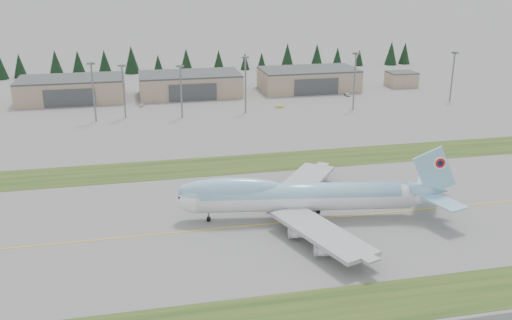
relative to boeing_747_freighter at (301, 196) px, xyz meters
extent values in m
plane|color=slate|center=(2.94, -1.29, -6.10)|extent=(7000.00, 7000.00, 0.00)
cube|color=#243E16|center=(2.94, -39.29, -6.10)|extent=(400.00, 14.00, 0.08)
cube|color=#243E16|center=(2.94, 43.71, -6.10)|extent=(400.00, 18.00, 0.08)
cube|color=yellow|center=(2.94, -1.29, -6.10)|extent=(400.00, 0.40, 0.02)
cylinder|color=silver|center=(0.69, -0.11, -0.60)|extent=(53.42, 14.35, 6.16)
cylinder|color=#86BEDC|center=(-0.25, 0.04, 0.54)|extent=(49.60, 13.29, 5.69)
ellipsoid|color=silver|center=(-25.54, 4.02, -0.60)|extent=(10.70, 7.62, 6.16)
ellipsoid|color=#86BEDC|center=(-25.54, 4.02, 0.54)|extent=(8.96, 6.45, 5.23)
ellipsoid|color=#86BEDC|center=(-17.11, 2.69, 2.34)|extent=(26.67, 9.24, 5.69)
cube|color=#0C1433|center=(-28.82, 4.54, 0.64)|extent=(2.39, 2.75, 1.23)
cone|color=silver|center=(31.61, -4.98, -0.60)|extent=(12.18, 7.74, 6.04)
cone|color=#86BEDC|center=(31.61, -4.98, 0.54)|extent=(11.16, 7.06, 5.50)
cube|color=#86BEDC|center=(32.54, -5.12, 5.85)|extent=(11.43, 2.35, 13.09)
cylinder|color=silver|center=(33.73, -4.93, 8.13)|extent=(3.40, 0.72, 3.41)
cylinder|color=red|center=(33.74, -4.83, 8.13)|extent=(2.47, 0.57, 2.47)
cylinder|color=#0C1433|center=(33.76, -4.74, 8.13)|extent=(1.43, 0.41, 1.42)
cube|color=#86BEDC|center=(34.37, 0.35, -0.03)|extent=(10.55, 11.83, 0.44)
cube|color=#86BEDC|center=(32.60, -10.89, -0.03)|extent=(8.35, 11.60, 0.44)
cube|color=#9DA1A5|center=(5.00, 15.05, -2.30)|extent=(24.30, 28.15, 0.95)
cube|color=#9DA1A5|center=(0.13, -15.86, -2.30)|extent=(17.80, 29.83, 0.95)
cylinder|color=silver|center=(0.10, 11.99, -4.11)|extent=(5.24, 3.11, 2.37)
cylinder|color=silver|center=(6.06, 19.98, -4.11)|extent=(5.24, 3.11, 2.37)
cylinder|color=silver|center=(-3.59, -11.44, -4.11)|extent=(5.24, 3.11, 2.37)
cylinder|color=silver|center=(-0.37, -20.87, -4.11)|extent=(5.24, 3.11, 2.37)
cylinder|color=slate|center=(-22.73, 3.58, -4.96)|extent=(0.48, 0.48, 2.28)
cylinder|color=slate|center=(-0.27, 2.92, -4.87)|extent=(0.61, 0.61, 2.47)
cylinder|color=slate|center=(-1.16, -2.70, -4.87)|extent=(0.61, 0.61, 2.47)
cylinder|color=slate|center=(4.41, 2.19, -4.87)|extent=(0.61, 0.61, 2.47)
cylinder|color=slate|center=(3.53, -3.44, -4.87)|extent=(0.61, 0.61, 2.47)
cylinder|color=black|center=(-22.79, 3.20, -5.58)|extent=(1.08, 0.49, 1.04)
cylinder|color=black|center=(-22.67, 3.95, -5.58)|extent=(1.08, 0.49, 1.04)
cylinder|color=black|center=(-0.27, 2.92, -5.53)|extent=(1.20, 0.65, 1.14)
cylinder|color=black|center=(-1.16, -2.70, -5.53)|extent=(1.20, 0.65, 1.14)
cylinder|color=black|center=(4.41, 2.19, -5.53)|extent=(1.20, 0.65, 1.14)
cylinder|color=black|center=(3.53, -3.44, -5.53)|extent=(1.20, 0.65, 1.14)
cube|color=tan|center=(-67.06, 148.71, -1.10)|extent=(48.00, 26.00, 10.00)
cube|color=#3A3D40|center=(-67.06, 148.71, 4.30)|extent=(48.00, 26.00, 0.80)
cube|color=#3A3D40|center=(-67.06, 135.41, -2.10)|extent=(22.08, 0.60, 8.00)
cube|color=tan|center=(-12.06, 148.71, -1.10)|extent=(48.00, 26.00, 10.00)
cube|color=#3A3D40|center=(-12.06, 148.71, 4.30)|extent=(48.00, 26.00, 0.80)
cube|color=#3A3D40|center=(-12.06, 135.41, -2.10)|extent=(22.08, 0.60, 8.00)
cube|color=tan|center=(47.94, 148.71, -1.10)|extent=(48.00, 26.00, 10.00)
cube|color=#3A3D40|center=(47.94, 148.71, 4.30)|extent=(48.00, 26.00, 0.80)
cube|color=#3A3D40|center=(47.94, 135.41, -2.10)|extent=(22.08, 0.60, 8.00)
cube|color=tan|center=(97.94, 146.71, -2.60)|extent=(14.00, 12.00, 7.00)
cube|color=#3A3D40|center=(97.94, 146.71, 1.20)|extent=(14.00, 12.00, 0.60)
cylinder|color=slate|center=(-54.60, 107.49, 5.45)|extent=(0.70, 0.70, 23.10)
cube|color=slate|center=(-54.60, 107.49, 17.40)|extent=(3.20, 3.20, 0.80)
cylinder|color=slate|center=(-42.90, 111.02, 4.53)|extent=(0.70, 0.70, 21.25)
cube|color=slate|center=(-42.90, 111.02, 15.56)|extent=(3.20, 3.20, 0.80)
cylinder|color=slate|center=(-19.87, 106.33, 4.41)|extent=(0.70, 0.70, 21.02)
cube|color=slate|center=(-19.87, 106.33, 15.32)|extent=(3.20, 3.20, 0.80)
cylinder|color=slate|center=(7.59, 109.06, 5.52)|extent=(0.70, 0.70, 23.25)
cube|color=slate|center=(7.59, 109.06, 17.55)|extent=(3.20, 3.20, 0.80)
cylinder|color=slate|center=(55.13, 105.26, 5.88)|extent=(0.70, 0.70, 23.97)
cube|color=slate|center=(55.13, 105.26, 18.27)|extent=(3.20, 3.20, 0.80)
cylinder|color=slate|center=(105.01, 110.38, 4.91)|extent=(0.70, 0.70, 22.02)
cube|color=slate|center=(105.01, 110.38, 16.32)|extent=(3.20, 3.20, 0.80)
imported|color=silver|center=(-35.98, 130.06, -6.10)|extent=(2.32, 4.09, 1.31)
imported|color=gold|center=(23.94, 114.55, -6.10)|extent=(3.65, 1.85, 1.15)
imported|color=#AEACB1|center=(62.05, 130.66, -6.10)|extent=(1.96, 4.65, 1.34)
cone|color=black|center=(-110.38, 211.58, 1.47)|extent=(8.48, 8.48, 15.14)
cone|color=black|center=(-100.48, 214.18, 0.70)|extent=(7.61, 7.61, 13.60)
cone|color=black|center=(-80.57, 209.52, 1.73)|extent=(8.77, 8.77, 15.66)
cone|color=black|center=(-68.83, 213.44, 1.11)|extent=(8.07, 8.07, 14.41)
cone|color=black|center=(-54.30, 214.43, 1.03)|extent=(7.99, 7.99, 14.27)
cone|color=black|center=(-38.98, 214.63, 1.89)|extent=(8.94, 8.94, 15.97)
cone|color=black|center=(-23.99, 211.08, -0.58)|extent=(6.18, 6.18, 11.04)
cone|color=black|center=(-7.84, 208.69, 1.10)|extent=(8.06, 8.06, 14.39)
cone|color=black|center=(11.41, 209.96, 0.31)|extent=(7.18, 7.18, 12.82)
cone|color=black|center=(27.77, 212.46, -1.03)|extent=(5.68, 5.68, 10.14)
cone|color=black|center=(38.14, 212.82, -0.98)|extent=(5.73, 5.73, 10.23)
cone|color=black|center=(54.41, 213.24, 1.48)|extent=(8.48, 8.48, 15.15)
cone|color=black|center=(72.93, 212.05, 1.12)|extent=(8.08, 8.08, 14.43)
cone|color=black|center=(85.67, 210.21, 0.04)|extent=(6.87, 6.87, 12.27)
cone|color=black|center=(100.73, 211.82, -1.01)|extent=(5.70, 5.70, 10.17)
cone|color=black|center=(121.65, 210.86, 1.27)|extent=(8.25, 8.25, 14.74)
cone|color=black|center=(131.64, 212.22, 0.74)|extent=(7.66, 7.66, 13.67)
camera|label=1|loc=(-38.52, -124.92, 54.30)|focal=40.00mm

